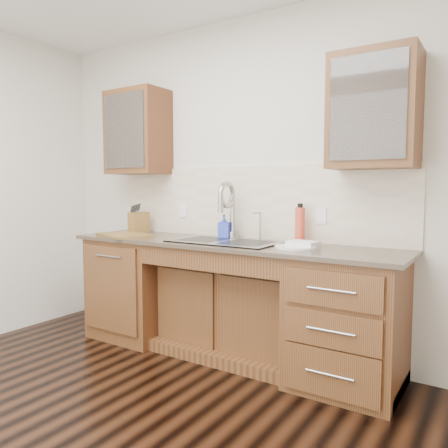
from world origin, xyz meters
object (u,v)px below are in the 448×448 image
Objects in this scene: soap_bottle at (224,226)px; knife_block at (139,222)px; cutting_board at (124,235)px; plate at (296,247)px; water_bottle at (300,226)px.

soap_bottle reaches higher than knife_block.
soap_bottle is at bearing 13.37° from knife_block.
knife_block is 0.29m from cutting_board.
soap_bottle reaches higher than plate.
soap_bottle is 0.43× the size of cutting_board.
knife_block is at bearing 174.20° from plate.
knife_block is (-1.64, 0.17, 0.09)m from plate.
soap_bottle is at bearing 20.44° from cutting_board.
plate is (0.07, -0.24, -0.13)m from water_bottle.
water_bottle is (0.65, 0.03, 0.04)m from soap_bottle.
soap_bottle is 0.89m from cutting_board.
plate is 1.55m from cutting_board.
plate is 1.53× the size of knife_block.
water_bottle reaches higher than knife_block.
plate is 1.65m from knife_block.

